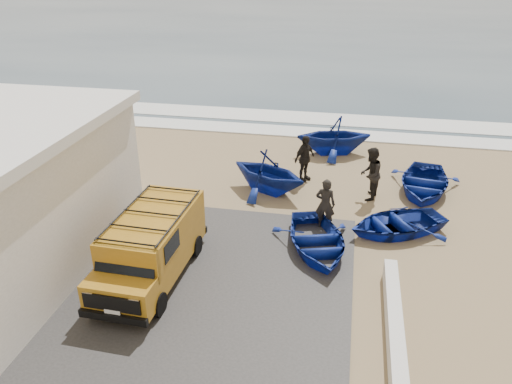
{
  "coord_description": "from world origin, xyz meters",
  "views": [
    {
      "loc": [
        3.54,
        -12.36,
        8.41
      ],
      "look_at": [
        0.67,
        2.24,
        1.2
      ],
      "focal_mm": 35.0,
      "sensor_mm": 36.0,
      "label": 1
    }
  ],
  "objects_px": {
    "boat_mid_right": "(424,183)",
    "boat_mid_left": "(268,172)",
    "boat_far_left": "(334,135)",
    "fisherman_middle": "(370,174)",
    "fisherman_front": "(325,204)",
    "boat_near_right": "(396,223)",
    "fisherman_back": "(305,158)",
    "parapet": "(395,340)",
    "van": "(151,244)",
    "boat_near_left": "(317,240)"
  },
  "relations": [
    {
      "from": "boat_mid_right",
      "to": "boat_mid_left",
      "type": "bearing_deg",
      "value": -159.88
    },
    {
      "from": "boat_far_left",
      "to": "fisherman_middle",
      "type": "bearing_deg",
      "value": 5.02
    },
    {
      "from": "fisherman_front",
      "to": "fisherman_middle",
      "type": "xyz_separation_m",
      "value": [
        1.47,
        2.57,
        0.11
      ]
    },
    {
      "from": "boat_near_right",
      "to": "fisherman_middle",
      "type": "bearing_deg",
      "value": 171.53
    },
    {
      "from": "fisherman_middle",
      "to": "fisherman_back",
      "type": "xyz_separation_m",
      "value": [
        -2.56,
        1.2,
        -0.06
      ]
    },
    {
      "from": "boat_near_right",
      "to": "boat_mid_left",
      "type": "relative_size",
      "value": 1.05
    },
    {
      "from": "boat_far_left",
      "to": "fisherman_front",
      "type": "relative_size",
      "value": 1.86
    },
    {
      "from": "boat_mid_right",
      "to": "fisherman_back",
      "type": "xyz_separation_m",
      "value": [
        -4.64,
        0.22,
        0.55
      ]
    },
    {
      "from": "parapet",
      "to": "fisherman_front",
      "type": "bearing_deg",
      "value": 110.7
    },
    {
      "from": "boat_mid_right",
      "to": "parapet",
      "type": "bearing_deg",
      "value": -90.3
    },
    {
      "from": "parapet",
      "to": "fisherman_back",
      "type": "bearing_deg",
      "value": 108.84
    },
    {
      "from": "boat_far_left",
      "to": "fisherman_front",
      "type": "xyz_separation_m",
      "value": [
        0.09,
        -6.99,
        0.02
      ]
    },
    {
      "from": "boat_mid_right",
      "to": "fisherman_middle",
      "type": "relative_size",
      "value": 1.87
    },
    {
      "from": "boat_near_right",
      "to": "boat_mid_left",
      "type": "height_order",
      "value": "boat_mid_left"
    },
    {
      "from": "parapet",
      "to": "boat_mid_left",
      "type": "xyz_separation_m",
      "value": [
        -4.36,
        7.81,
        0.56
      ]
    },
    {
      "from": "parapet",
      "to": "boat_mid_left",
      "type": "height_order",
      "value": "boat_mid_left"
    },
    {
      "from": "van",
      "to": "fisherman_back",
      "type": "bearing_deg",
      "value": 66.77
    },
    {
      "from": "parapet",
      "to": "van",
      "type": "distance_m",
      "value": 6.87
    },
    {
      "from": "fisherman_middle",
      "to": "fisherman_back",
      "type": "relative_size",
      "value": 1.06
    },
    {
      "from": "boat_mid_left",
      "to": "parapet",
      "type": "bearing_deg",
      "value": -124.64
    },
    {
      "from": "parapet",
      "to": "fisherman_back",
      "type": "xyz_separation_m",
      "value": [
        -3.12,
        9.16,
        0.67
      ]
    },
    {
      "from": "boat_mid_left",
      "to": "fisherman_front",
      "type": "xyz_separation_m",
      "value": [
        2.33,
        -2.43,
        0.06
      ]
    },
    {
      "from": "van",
      "to": "boat_near_left",
      "type": "height_order",
      "value": "van"
    },
    {
      "from": "fisherman_front",
      "to": "fisherman_middle",
      "type": "distance_m",
      "value": 2.96
    },
    {
      "from": "boat_near_right",
      "to": "boat_far_left",
      "type": "bearing_deg",
      "value": 171.0
    },
    {
      "from": "van",
      "to": "fisherman_front",
      "type": "distance_m",
      "value": 5.87
    },
    {
      "from": "fisherman_middle",
      "to": "boat_mid_left",
      "type": "bearing_deg",
      "value": -75.84
    },
    {
      "from": "boat_mid_right",
      "to": "boat_far_left",
      "type": "height_order",
      "value": "boat_far_left"
    },
    {
      "from": "fisherman_middle",
      "to": "fisherman_back",
      "type": "bearing_deg",
      "value": -103.12
    },
    {
      "from": "fisherman_front",
      "to": "fisherman_back",
      "type": "distance_m",
      "value": 3.93
    },
    {
      "from": "fisherman_back",
      "to": "boat_mid_right",
      "type": "bearing_deg",
      "value": -57.64
    },
    {
      "from": "boat_far_left",
      "to": "parapet",
      "type": "bearing_deg",
      "value": -4.71
    },
    {
      "from": "boat_near_right",
      "to": "boat_near_left",
      "type": "bearing_deg",
      "value": -85.53
    },
    {
      "from": "boat_near_left",
      "to": "boat_near_right",
      "type": "height_order",
      "value": "boat_near_left"
    },
    {
      "from": "boat_mid_left",
      "to": "boat_far_left",
      "type": "height_order",
      "value": "boat_far_left"
    },
    {
      "from": "van",
      "to": "boat_near_right",
      "type": "xyz_separation_m",
      "value": [
        6.93,
        3.86,
        -0.7
      ]
    },
    {
      "from": "van",
      "to": "boat_far_left",
      "type": "relative_size",
      "value": 1.38
    },
    {
      "from": "fisherman_front",
      "to": "parapet",
      "type": "bearing_deg",
      "value": 116.01
    },
    {
      "from": "parapet",
      "to": "van",
      "type": "xyz_separation_m",
      "value": [
        -6.61,
        1.71,
        0.77
      ]
    },
    {
      "from": "boat_near_left",
      "to": "boat_mid_right",
      "type": "relative_size",
      "value": 0.93
    },
    {
      "from": "boat_near_left",
      "to": "fisherman_middle",
      "type": "height_order",
      "value": "fisherman_middle"
    },
    {
      "from": "boat_mid_right",
      "to": "fisherman_front",
      "type": "height_order",
      "value": "fisherman_front"
    },
    {
      "from": "parapet",
      "to": "fisherman_back",
      "type": "relative_size",
      "value": 3.18
    },
    {
      "from": "fisherman_front",
      "to": "fisherman_back",
      "type": "height_order",
      "value": "fisherman_back"
    },
    {
      "from": "boat_near_left",
      "to": "boat_mid_left",
      "type": "distance_m",
      "value": 4.48
    },
    {
      "from": "van",
      "to": "boat_near_right",
      "type": "distance_m",
      "value": 7.96
    },
    {
      "from": "boat_mid_right",
      "to": "boat_far_left",
      "type": "distance_m",
      "value": 5.03
    },
    {
      "from": "boat_near_right",
      "to": "boat_far_left",
      "type": "distance_m",
      "value": 7.25
    },
    {
      "from": "van",
      "to": "fisherman_back",
      "type": "xyz_separation_m",
      "value": [
        3.48,
        7.45,
        -0.1
      ]
    },
    {
      "from": "boat_near_left",
      "to": "fisherman_front",
      "type": "distance_m",
      "value": 1.55
    }
  ]
}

